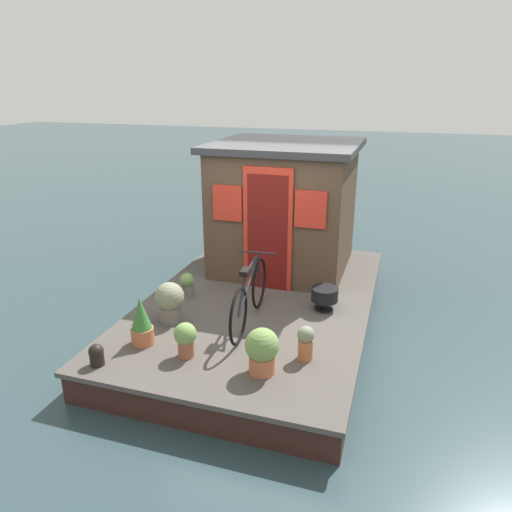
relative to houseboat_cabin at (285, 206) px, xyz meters
name	(u,v)px	position (x,y,z in m)	size (l,w,h in m)	color
ground_plane	(260,323)	(-1.33, 0.00, -1.44)	(60.00, 60.00, 0.00)	#2D4247
houseboat_deck	(260,310)	(-1.33, 0.00, -1.23)	(4.89, 3.06, 0.42)	#4C4742
houseboat_cabin	(285,206)	(0.00, 0.00, 0.00)	(2.14, 2.23, 2.02)	#4C3828
bicycle	(250,296)	(-2.10, -0.09, -0.64)	(1.67, 0.50, 0.82)	black
potted_plant_sage	(185,338)	(-3.05, 0.34, -0.79)	(0.25, 0.25, 0.41)	#935138
potted_plant_succulent	(141,322)	(-2.95, 0.94, -0.74)	(0.27, 0.27, 0.58)	#B2603D
potted_plant_mint	(262,350)	(-3.10, -0.56, -0.75)	(0.36, 0.36, 0.51)	#B2603D
potted_plant_fern	(187,284)	(-1.58, 1.02, -0.84)	(0.20, 0.20, 0.34)	slate
potted_plant_ivy	(170,301)	(-2.35, 0.89, -0.74)	(0.37, 0.37, 0.53)	slate
potted_plant_basil	(306,342)	(-2.70, -0.94, -0.81)	(0.19, 0.19, 0.40)	#B2603D
charcoal_grill	(325,295)	(-1.43, -0.93, -0.81)	(0.36, 0.36, 0.31)	black
mooring_bollard	(96,354)	(-3.50, 1.18, -0.89)	(0.16, 0.16, 0.25)	black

